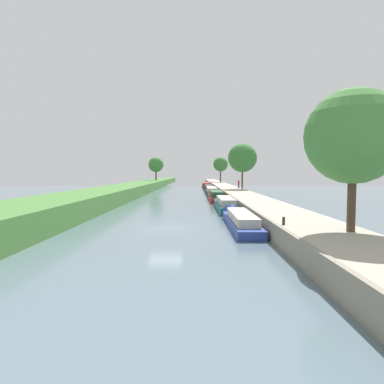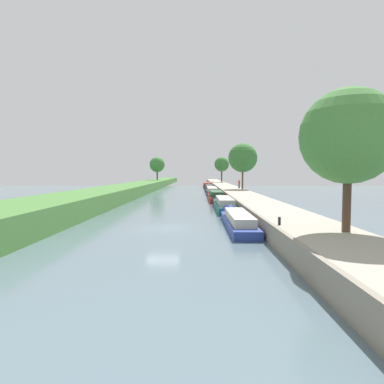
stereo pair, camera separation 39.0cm
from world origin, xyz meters
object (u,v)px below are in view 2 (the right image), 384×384
at_px(narrowboat_maroon, 207,185).
at_px(narrowboat_blue, 237,220).
at_px(narrowboat_navy, 212,191).
at_px(narrowboat_black, 209,188).
at_px(narrowboat_red, 216,196).
at_px(narrowboat_teal, 224,204).
at_px(mooring_bollard_near, 279,221).
at_px(mooring_bollard_far, 213,182).
at_px(person_walking, 239,184).

bearing_deg(narrowboat_maroon, narrowboat_blue, -89.68).
bearing_deg(narrowboat_navy, narrowboat_black, 89.73).
bearing_deg(narrowboat_red, narrowboat_teal, -88.70).
bearing_deg(mooring_bollard_near, narrowboat_blue, 103.73).
distance_m(narrowboat_black, mooring_bollard_near, 60.82).
xyz_separation_m(narrowboat_blue, mooring_bollard_far, (1.64, 75.82, 0.92)).
relative_size(narrowboat_navy, narrowboat_maroon, 1.07).
bearing_deg(narrowboat_teal, narrowboat_black, 90.25).
relative_size(narrowboat_blue, narrowboat_black, 0.71).
bearing_deg(mooring_bollard_far, narrowboat_black, -95.05).
bearing_deg(mooring_bollard_near, person_walking, 85.76).
xyz_separation_m(narrowboat_teal, narrowboat_maroon, (-0.29, 57.47, -0.05)).
bearing_deg(narrowboat_navy, narrowboat_teal, -89.44).
distance_m(narrowboat_teal, mooring_bollard_far, 64.03).
distance_m(narrowboat_teal, narrowboat_black, 42.23).
bearing_deg(narrowboat_blue, narrowboat_black, 90.30).
height_order(narrowboat_teal, mooring_bollard_near, mooring_bollard_near).
xyz_separation_m(narrowboat_blue, person_walking, (4.97, 38.12, 1.57)).
xyz_separation_m(narrowboat_red, narrowboat_black, (0.09, 30.11, -0.09)).
relative_size(narrowboat_blue, narrowboat_navy, 0.75).
distance_m(narrowboat_red, narrowboat_maroon, 45.35).
relative_size(narrowboat_black, mooring_bollard_near, 36.48).
bearing_deg(narrowboat_navy, mooring_bollard_near, -87.46).
distance_m(narrowboat_red, narrowboat_navy, 14.31).
height_order(narrowboat_teal, narrowboat_maroon, narrowboat_teal).
height_order(narrowboat_red, narrowboat_maroon, narrowboat_red).
bearing_deg(narrowboat_maroon, narrowboat_teal, -89.71).
height_order(narrowboat_red, narrowboat_navy, narrowboat_red).
distance_m(narrowboat_black, person_walking, 16.84).
bearing_deg(narrowboat_navy, person_walking, -1.30).
distance_m(narrowboat_blue, person_walking, 38.48).
relative_size(narrowboat_black, narrowboat_maroon, 1.14).
xyz_separation_m(narrowboat_black, narrowboat_maroon, (-0.10, 15.24, 0.02)).
xyz_separation_m(narrowboat_navy, mooring_bollard_far, (2.00, 37.58, 0.84)).
relative_size(narrowboat_red, narrowboat_maroon, 0.78).
xyz_separation_m(narrowboat_teal, narrowboat_red, (-0.28, 12.12, 0.02)).
xyz_separation_m(narrowboat_blue, narrowboat_navy, (-0.35, 38.24, 0.09)).
height_order(narrowboat_teal, person_walking, person_walking).
bearing_deg(narrowboat_black, narrowboat_teal, -89.75).
distance_m(narrowboat_red, mooring_bollard_near, 30.75).
xyz_separation_m(narrowboat_teal, narrowboat_black, (-0.18, 42.23, -0.07)).
bearing_deg(person_walking, narrowboat_red, -110.64).
relative_size(narrowboat_red, narrowboat_navy, 0.73).
bearing_deg(person_walking, mooring_bollard_far, 95.04).
bearing_deg(narrowboat_blue, mooring_bollard_near, -76.27).
bearing_deg(person_walking, mooring_bollard_near, -94.24).
height_order(narrowboat_navy, narrowboat_black, narrowboat_navy).
height_order(narrowboat_teal, mooring_bollard_far, mooring_bollard_far).
height_order(narrowboat_black, mooring_bollard_near, mooring_bollard_near).
bearing_deg(mooring_bollard_far, narrowboat_blue, -91.24).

